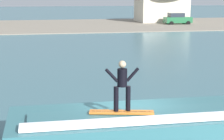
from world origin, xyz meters
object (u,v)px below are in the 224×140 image
wave_crest (140,127)px  surfer (122,83)px  surfboard (122,112)px  car_far_shore (177,19)px

wave_crest → surfer: (-0.68, -0.25, 1.63)m
surfboard → car_far_shore: 50.59m
surfer → car_far_shore: size_ratio=0.40×
surfboard → car_far_shore: car_far_shore is taller
car_far_shore → surfer: bearing=-112.0°
surfboard → car_far_shore: (18.95, 46.90, -0.28)m
wave_crest → car_far_shore: 50.05m
surfboard → surfer: bearing=61.4°
wave_crest → surfboard: 1.01m
surfboard → surfer: (0.02, 0.05, 0.97)m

